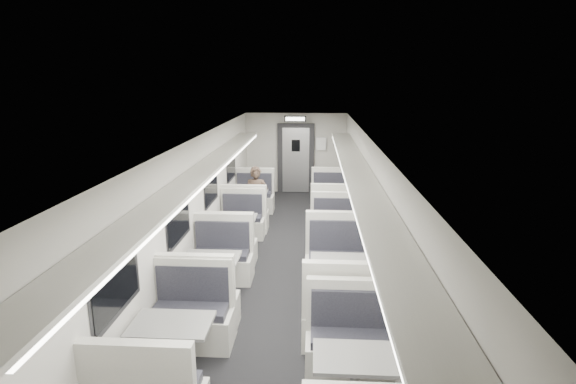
# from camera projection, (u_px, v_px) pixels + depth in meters

# --- Properties ---
(room) EXTENTS (3.24, 12.24, 2.64)m
(room) POSITION_uv_depth(u_px,v_px,m) (281.00, 209.00, 7.73)
(room) COLOR black
(room) RESTS_ON ground
(booth_left_a) EXTENTS (1.03, 2.09, 1.12)m
(booth_left_a) POSITION_uv_depth(u_px,v_px,m) (250.00, 205.00, 10.98)
(booth_left_a) COLOR #BAB8AF
(booth_left_a) RESTS_ON room
(booth_left_b) EXTENTS (0.97, 1.98, 1.06)m
(booth_left_b) POSITION_uv_depth(u_px,v_px,m) (236.00, 232.00, 9.11)
(booth_left_b) COLOR #BAB8AF
(booth_left_b) RESTS_ON room
(booth_left_c) EXTENTS (1.05, 2.13, 1.14)m
(booth_left_c) POSITION_uv_depth(u_px,v_px,m) (212.00, 278.00, 6.95)
(booth_left_c) COLOR #BAB8AF
(booth_left_c) RESTS_ON room
(booth_left_d) EXTENTS (1.07, 2.17, 1.16)m
(booth_left_d) POSITION_uv_depth(u_px,v_px,m) (173.00, 352.00, 5.06)
(booth_left_d) COLOR #BAB8AF
(booth_left_d) RESTS_ON room
(booth_right_a) EXTENTS (1.02, 2.07, 1.11)m
(booth_right_a) POSITION_uv_depth(u_px,v_px,m) (332.00, 204.00, 11.11)
(booth_right_a) COLOR #BAB8AF
(booth_right_a) RESTS_ON room
(booth_right_b) EXTENTS (0.99, 2.00, 1.07)m
(booth_right_b) POSITION_uv_depth(u_px,v_px,m) (336.00, 239.00, 8.72)
(booth_right_b) COLOR #BAB8AF
(booth_right_b) RESTS_ON room
(booth_right_c) EXTENTS (1.14, 2.31, 1.23)m
(booth_right_c) POSITION_uv_depth(u_px,v_px,m) (342.00, 285.00, 6.65)
(booth_right_c) COLOR #BAB8AF
(booth_right_c) RESTS_ON room
(passenger) EXTENTS (0.54, 0.36, 1.48)m
(passenger) POSITION_uv_depth(u_px,v_px,m) (256.00, 199.00, 10.19)
(passenger) COLOR black
(passenger) RESTS_ON room
(window_a) EXTENTS (0.02, 1.18, 0.84)m
(window_a) POSITION_uv_depth(u_px,v_px,m) (231.00, 164.00, 11.07)
(window_a) COLOR black
(window_a) RESTS_ON room
(window_b) EXTENTS (0.02, 1.18, 0.84)m
(window_b) POSITION_uv_depth(u_px,v_px,m) (211.00, 184.00, 8.94)
(window_b) COLOR black
(window_b) RESTS_ON room
(window_c) EXTENTS (0.02, 1.18, 0.84)m
(window_c) POSITION_uv_depth(u_px,v_px,m) (178.00, 217.00, 6.81)
(window_c) COLOR black
(window_c) RESTS_ON room
(window_d) EXTENTS (0.02, 1.18, 0.84)m
(window_d) POSITION_uv_depth(u_px,v_px,m) (116.00, 280.00, 4.68)
(window_d) COLOR black
(window_d) RESTS_ON room
(luggage_rack_left) EXTENTS (0.46, 10.40, 0.09)m
(luggage_rack_left) POSITION_uv_depth(u_px,v_px,m) (204.00, 171.00, 7.33)
(luggage_rack_left) COLOR #BAB8AF
(luggage_rack_left) RESTS_ON room
(luggage_rack_right) EXTENTS (0.46, 10.40, 0.09)m
(luggage_rack_right) POSITION_uv_depth(u_px,v_px,m) (357.00, 173.00, 7.19)
(luggage_rack_right) COLOR #BAB8AF
(luggage_rack_right) RESTS_ON room
(vestibule_door) EXTENTS (1.10, 0.13, 2.10)m
(vestibule_door) POSITION_uv_depth(u_px,v_px,m) (296.00, 159.00, 13.51)
(vestibule_door) COLOR black
(vestibule_door) RESTS_ON room
(exit_sign) EXTENTS (0.62, 0.12, 0.16)m
(exit_sign) POSITION_uv_depth(u_px,v_px,m) (295.00, 119.00, 12.73)
(exit_sign) COLOR black
(exit_sign) RESTS_ON room
(wall_notice) EXTENTS (0.32, 0.02, 0.40)m
(wall_notice) POSITION_uv_depth(u_px,v_px,m) (321.00, 144.00, 13.34)
(wall_notice) COLOR white
(wall_notice) RESTS_ON room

